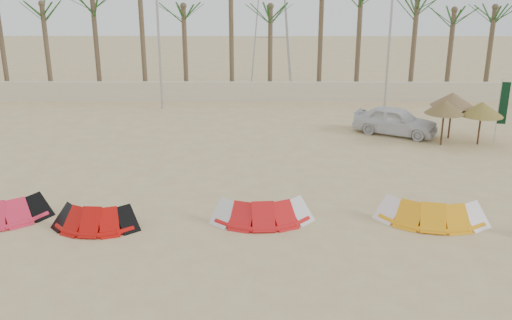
{
  "coord_description": "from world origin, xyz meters",
  "views": [
    {
      "loc": [
        0.14,
        -15.07,
        8.43
      ],
      "look_at": [
        0.0,
        6.0,
        1.3
      ],
      "focal_mm": 40.0,
      "sensor_mm": 36.0,
      "label": 1
    }
  ],
  "objects_px": {
    "parasol_left": "(445,107)",
    "kite_orange": "(429,208)",
    "kite_red_mid": "(97,214)",
    "parasol_right": "(452,99)",
    "parasol_mid": "(482,109)",
    "car": "(395,121)",
    "kite_red_right": "(262,207)"
  },
  "relations": [
    {
      "from": "kite_orange",
      "to": "parasol_left",
      "type": "relative_size",
      "value": 1.67
    },
    {
      "from": "parasol_mid",
      "to": "parasol_right",
      "type": "height_order",
      "value": "parasol_right"
    },
    {
      "from": "kite_red_right",
      "to": "parasol_mid",
      "type": "height_order",
      "value": "parasol_mid"
    },
    {
      "from": "parasol_mid",
      "to": "car",
      "type": "xyz_separation_m",
      "value": [
        -3.77,
        1.8,
        -1.08
      ]
    },
    {
      "from": "kite_red_mid",
      "to": "kite_red_right",
      "type": "bearing_deg",
      "value": 6.39
    },
    {
      "from": "kite_red_right",
      "to": "car",
      "type": "xyz_separation_m",
      "value": [
        7.09,
        10.79,
        0.33
      ]
    },
    {
      "from": "car",
      "to": "parasol_left",
      "type": "bearing_deg",
      "value": -107.14
    },
    {
      "from": "kite_orange",
      "to": "car",
      "type": "bearing_deg",
      "value": 83.54
    },
    {
      "from": "kite_red_mid",
      "to": "parasol_right",
      "type": "bearing_deg",
      "value": 34.8
    },
    {
      "from": "kite_red_right",
      "to": "car",
      "type": "relative_size",
      "value": 0.8
    },
    {
      "from": "kite_orange",
      "to": "kite_red_mid",
      "type": "bearing_deg",
      "value": -176.88
    },
    {
      "from": "kite_orange",
      "to": "parasol_mid",
      "type": "bearing_deg",
      "value": 60.96
    },
    {
      "from": "parasol_mid",
      "to": "car",
      "type": "relative_size",
      "value": 0.5
    },
    {
      "from": "parasol_left",
      "to": "kite_red_right",
      "type": "bearing_deg",
      "value": -135.38
    },
    {
      "from": "parasol_right",
      "to": "car",
      "type": "distance_m",
      "value": 3.04
    },
    {
      "from": "parasol_left",
      "to": "parasol_mid",
      "type": "distance_m",
      "value": 1.89
    },
    {
      "from": "parasol_left",
      "to": "kite_orange",
      "type": "bearing_deg",
      "value": -109.31
    },
    {
      "from": "kite_red_right",
      "to": "kite_orange",
      "type": "height_order",
      "value": "same"
    },
    {
      "from": "kite_red_mid",
      "to": "car",
      "type": "bearing_deg",
      "value": 41.82
    },
    {
      "from": "parasol_right",
      "to": "kite_red_mid",
      "type": "bearing_deg",
      "value": -145.2
    },
    {
      "from": "kite_red_right",
      "to": "parasol_mid",
      "type": "relative_size",
      "value": 1.61
    },
    {
      "from": "kite_red_right",
      "to": "parasol_right",
      "type": "relative_size",
      "value": 1.45
    },
    {
      "from": "kite_orange",
      "to": "parasol_right",
      "type": "relative_size",
      "value": 1.6
    },
    {
      "from": "kite_orange",
      "to": "parasol_mid",
      "type": "relative_size",
      "value": 1.77
    },
    {
      "from": "kite_red_right",
      "to": "kite_orange",
      "type": "relative_size",
      "value": 0.91
    },
    {
      "from": "kite_red_mid",
      "to": "kite_red_right",
      "type": "distance_m",
      "value": 5.71
    },
    {
      "from": "car",
      "to": "parasol_right",
      "type": "bearing_deg",
      "value": -76.63
    },
    {
      "from": "parasol_left",
      "to": "parasol_right",
      "type": "height_order",
      "value": "parasol_right"
    },
    {
      "from": "car",
      "to": "kite_orange",
      "type": "bearing_deg",
      "value": -158.03
    },
    {
      "from": "kite_red_mid",
      "to": "car",
      "type": "distance_m",
      "value": 17.13
    },
    {
      "from": "kite_red_right",
      "to": "car",
      "type": "height_order",
      "value": "car"
    },
    {
      "from": "kite_red_right",
      "to": "parasol_right",
      "type": "xyz_separation_m",
      "value": [
        9.74,
        10.07,
        1.64
      ]
    }
  ]
}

